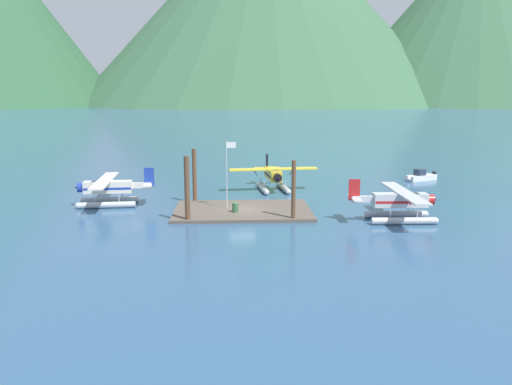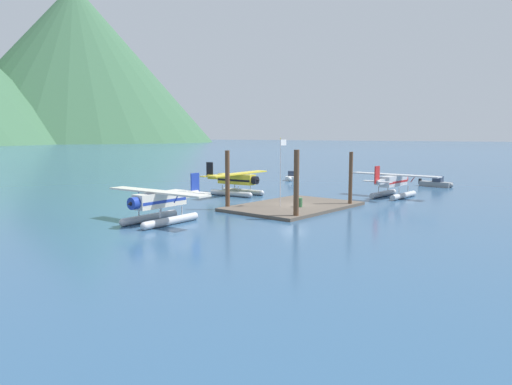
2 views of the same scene
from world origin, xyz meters
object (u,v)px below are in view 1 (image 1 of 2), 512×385
(fuel_drum, at_px, (235,207))
(seaplane_cream_port_fwd, at_px, (108,190))
(seaplane_yellow_bow_right, at_px, (273,177))
(seaplane_silver_stbd_aft, at_px, (400,204))
(boat_white_open_east, at_px, (420,177))
(flagpole, at_px, (228,167))

(fuel_drum, bearing_deg, seaplane_cream_port_fwd, 159.73)
(seaplane_yellow_bow_right, bearing_deg, seaplane_cream_port_fwd, -156.62)
(fuel_drum, bearing_deg, seaplane_yellow_bow_right, 69.85)
(seaplane_silver_stbd_aft, bearing_deg, seaplane_yellow_bow_right, 123.81)
(seaplane_silver_stbd_aft, distance_m, seaplane_yellow_bow_right, 18.40)
(fuel_drum, distance_m, boat_white_open_east, 30.85)
(flagpole, bearing_deg, seaplane_cream_port_fwd, 165.99)
(seaplane_cream_port_fwd, height_order, boat_white_open_east, seaplane_cream_port_fwd)
(flagpole, distance_m, fuel_drum, 4.08)
(seaplane_cream_port_fwd, distance_m, boat_white_open_east, 40.04)
(fuel_drum, bearing_deg, flagpole, 111.32)
(seaplane_cream_port_fwd, relative_size, boat_white_open_east, 2.30)
(seaplane_yellow_bow_right, height_order, seaplane_cream_port_fwd, same)
(flagpole, xyz_separation_m, seaplane_yellow_bow_right, (5.20, 10.63, -2.80))
(flagpole, xyz_separation_m, seaplane_silver_stbd_aft, (15.44, -4.66, -2.80))
(fuel_drum, height_order, boat_white_open_east, boat_white_open_east)
(seaplane_silver_stbd_aft, bearing_deg, fuel_drum, 168.75)
(seaplane_yellow_bow_right, bearing_deg, boat_white_open_east, 17.38)
(fuel_drum, relative_size, seaplane_silver_stbd_aft, 0.08)
(flagpole, relative_size, boat_white_open_east, 1.45)
(fuel_drum, distance_m, seaplane_yellow_bow_right, 13.18)
(flagpole, relative_size, seaplane_cream_port_fwd, 0.63)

